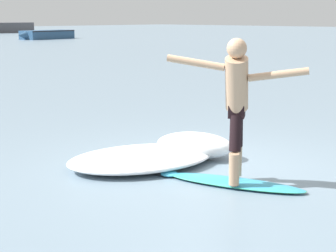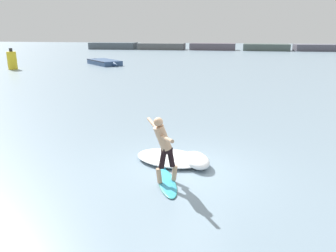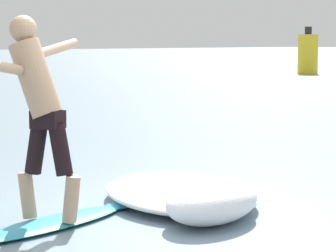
{
  "view_description": "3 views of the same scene",
  "coord_description": "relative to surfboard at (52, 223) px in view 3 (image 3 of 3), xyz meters",
  "views": [
    {
      "loc": [
        -5.97,
        -5.09,
        2.14
      ],
      "look_at": [
        -0.82,
        -0.09,
        0.73
      ],
      "focal_mm": 60.0,
      "sensor_mm": 36.0,
      "label": 1
    },
    {
      "loc": [
        1.02,
        -8.86,
        4.01
      ],
      "look_at": [
        -0.67,
        0.97,
        1.08
      ],
      "focal_mm": 35.0,
      "sensor_mm": 36.0,
      "label": 2
    },
    {
      "loc": [
        5.94,
        -3.98,
        1.69
      ],
      "look_at": [
        -0.82,
        0.71,
        0.77
      ],
      "focal_mm": 85.0,
      "sensor_mm": 36.0,
      "label": 3
    }
  ],
  "objects": [
    {
      "name": "ground_plane",
      "position": [
        0.4,
        0.85,
        -0.03
      ],
      "size": [
        200.0,
        200.0,
        0.0
      ],
      "primitive_type": "plane",
      "color": "gray"
    },
    {
      "name": "wave_foam_at_tail",
      "position": [
        -0.18,
        1.54,
        0.08
      ],
      "size": [
        2.55,
        2.07,
        0.22
      ],
      "color": "white",
      "rests_on": "ground"
    },
    {
      "name": "surfer",
      "position": [
        -0.07,
        -0.08,
        1.12
      ],
      "size": [
        1.0,
        1.49,
        1.82
      ],
      "color": "tan",
      "rests_on": "surfboard"
    },
    {
      "name": "wave_foam_at_nose",
      "position": [
        0.7,
        1.28,
        0.17
      ],
      "size": [
        1.15,
        1.39,
        0.4
      ],
      "color": "white",
      "rests_on": "ground"
    },
    {
      "name": "surfboard",
      "position": [
        0.0,
        0.0,
        0.0
      ],
      "size": [
        1.02,
        2.0,
        0.2
      ],
      "color": "#36A3C9",
      "rests_on": "ground"
    },
    {
      "name": "channel_marker_buoy",
      "position": [
        -20.79,
        23.75,
        0.91
      ],
      "size": [
        0.95,
        0.95,
        2.2
      ],
      "color": "yellow",
      "rests_on": "ground"
    }
  ]
}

